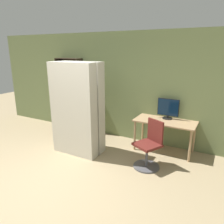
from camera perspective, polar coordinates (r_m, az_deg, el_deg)
name	(u,v)px	position (r m, az deg, el deg)	size (l,w,h in m)	color
ground_plane	(40,188)	(4.11, -18.30, -18.42)	(16.00, 16.00, 0.00)	#9E8966
wall_back	(116,86)	(5.71, 1.03, 6.73)	(8.00, 0.06, 2.70)	#6B7A4C
desk	(165,125)	(5.06, 13.64, -3.25)	(1.35, 0.63, 0.73)	tan
monitor	(168,109)	(5.14, 14.43, 0.88)	(0.49, 0.23, 0.47)	black
office_chair	(149,148)	(4.42, 9.68, -9.32)	(0.59, 0.59, 0.96)	#4C4C51
bookshelf	(68,96)	(6.48, -11.34, 4.22)	(0.76, 0.28, 2.04)	#2D2319
mattress_near	(73,110)	(4.76, -10.03, 0.46)	(1.06, 0.28, 2.03)	beige
mattress_far	(82,107)	(4.99, -7.82, 1.29)	(1.06, 0.27, 2.03)	beige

